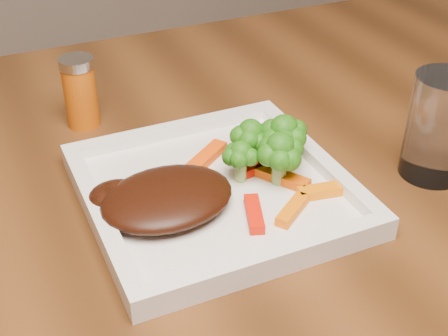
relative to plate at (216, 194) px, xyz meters
name	(u,v)px	position (x,y,z in m)	size (l,w,h in m)	color
plate	(216,194)	(0.00, 0.00, 0.00)	(0.27, 0.27, 0.01)	white
steak	(167,198)	(-0.06, -0.01, 0.02)	(0.14, 0.11, 0.03)	#321207
broccoli_0	(250,136)	(0.06, 0.03, 0.04)	(0.05, 0.05, 0.07)	#2C5C0F
broccoli_1	(283,141)	(0.09, 0.01, 0.04)	(0.06, 0.06, 0.06)	#367213
broccoli_2	(280,159)	(0.07, -0.02, 0.04)	(0.06, 0.06, 0.06)	#2C7914
broccoli_3	(241,156)	(0.03, 0.01, 0.04)	(0.05, 0.05, 0.06)	#137614
carrot_0	(292,210)	(0.05, -0.07, 0.01)	(0.05, 0.01, 0.01)	orange
carrot_1	(325,190)	(0.10, -0.06, 0.01)	(0.06, 0.02, 0.01)	orange
carrot_2	(254,214)	(0.02, -0.06, 0.01)	(0.05, 0.01, 0.01)	red
carrot_3	(275,141)	(0.10, 0.05, 0.01)	(0.06, 0.02, 0.01)	#F54D04
carrot_4	(207,157)	(0.01, 0.06, 0.01)	(0.06, 0.02, 0.01)	#FF4B04
carrot_5	(282,177)	(0.07, -0.02, 0.01)	(0.06, 0.02, 0.01)	#E55203
carrot_6	(262,165)	(0.06, 0.02, 0.01)	(0.06, 0.01, 0.01)	red
spice_shaker	(80,92)	(-0.09, 0.22, 0.04)	(0.04, 0.04, 0.09)	#BF520A
drinking_glass	(439,127)	(0.24, -0.05, 0.05)	(0.07, 0.07, 0.12)	silver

